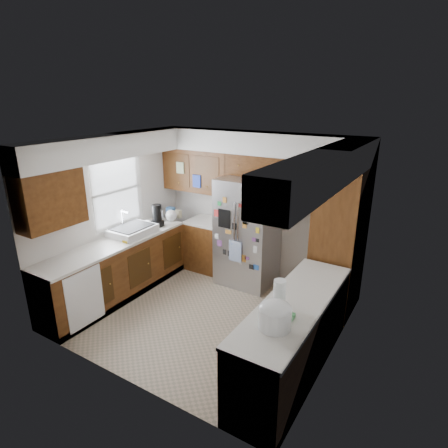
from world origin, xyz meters
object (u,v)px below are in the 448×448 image
(rice_cooker, at_px, (275,314))
(paper_towel, at_px, (279,293))
(pantry, at_px, (339,241))
(fridge, at_px, (248,232))

(rice_cooker, height_order, paper_towel, paper_towel)
(pantry, height_order, paper_towel, pantry)
(pantry, distance_m, paper_towel, 1.81)
(pantry, xyz_separation_m, fridge, (-1.50, 0.05, -0.17))
(rice_cooker, relative_size, paper_towel, 1.11)
(fridge, relative_size, rice_cooker, 5.48)
(pantry, xyz_separation_m, rice_cooker, (-0.00, -2.20, -0.01))
(fridge, distance_m, rice_cooker, 2.71)
(fridge, relative_size, paper_towel, 6.11)
(fridge, xyz_separation_m, paper_towel, (1.37, -1.86, 0.17))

